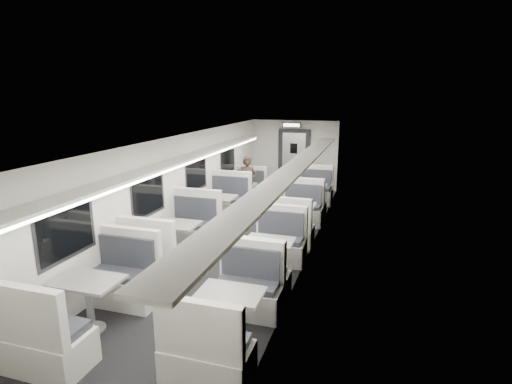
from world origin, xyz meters
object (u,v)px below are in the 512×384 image
Objects in this scene: booth_left_c at (176,242)px; booth_right_d at (231,316)px; booth_left_b at (216,212)px; booth_right_b at (296,218)px; vestibule_door at (294,160)px; booth_right_a at (310,197)px; passenger at (247,182)px; booth_right_c at (269,259)px; booth_left_d at (90,305)px; exit_sign at (292,125)px; booth_left_a at (242,195)px.

booth_left_c is 2.99m from booth_right_d.
booth_left_b reaches higher than booth_left_c.
vestibule_door reaches higher than booth_right_b.
booth_right_a is at bearing 90.00° from booth_right_b.
booth_right_d is at bearing -82.97° from passenger.
passenger is (0.17, 2.02, 0.34)m from booth_left_b.
vestibule_door is at bearing 96.30° from booth_right_d.
booth_right_d is (0.00, -2.01, 0.00)m from booth_right_c.
booth_left_b is 1.03× the size of booth_left_c.
booth_left_d is 1.48× the size of passenger.
booth_left_b is 3.81× the size of exit_sign.
booth_left_c is 1.02× the size of booth_left_d.
booth_right_b is at bearing -77.62° from vestibule_door.
booth_left_c is 6.69m from exit_sign.
booth_right_d is (0.00, -6.54, -0.01)m from booth_right_a.
booth_left_c is 2.01m from booth_right_c.
passenger is 2.83m from vestibule_door.
exit_sign is at bearing 103.81° from booth_right_b.
booth_right_d is (2.00, 0.33, -0.02)m from booth_left_d.
booth_right_d is at bearing 9.25° from booth_left_d.
vestibule_door is at bearing 81.68° from booth_left_c.
booth_right_a reaches higher than booth_right_d.
exit_sign is (-1.00, 2.04, 1.89)m from booth_right_a.
booth_right_c is (2.00, -0.21, -0.03)m from booth_left_c.
booth_left_d reaches higher than booth_left_a.
booth_left_b is 3.07m from booth_right_c.
vestibule_door is (1.00, 4.71, 0.62)m from booth_left_b.
passenger is (0.17, 4.14, 0.35)m from booth_left_c.
passenger is at bearing -107.09° from vestibule_door.
booth_left_b is 4.67m from booth_left_d.
passenger reaches higher than booth_right_a.
booth_left_a is 2.95m from vestibule_door.
booth_left_b is at bearing -101.98° from vestibule_door.
booth_left_b is at bearing -103.85° from passenger.
booth_left_b is 4.72m from exit_sign.
booth_left_d is at bearing -90.00° from booth_left_a.
booth_left_c is 1.06× the size of booth_right_b.
booth_left_a is at bearing -114.37° from exit_sign.
passenger reaches higher than booth_left_d.
booth_left_a is at bearing 107.44° from booth_right_d.
booth_left_d is 1.05× the size of booth_right_b.
vestibule_door reaches higher than passenger.
booth_left_d is 1.06× the size of booth_right_d.
booth_left_c reaches higher than booth_left_d.
booth_right_b is at bearing -42.95° from booth_left_a.
booth_left_c reaches higher than booth_left_a.
booth_right_c is 1.01× the size of vestibule_door.
booth_left_a is at bearing 114.69° from booth_right_c.
passenger is at bearing 85.14° from booth_left_b.
vestibule_door is at bearing 63.92° from passenger.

